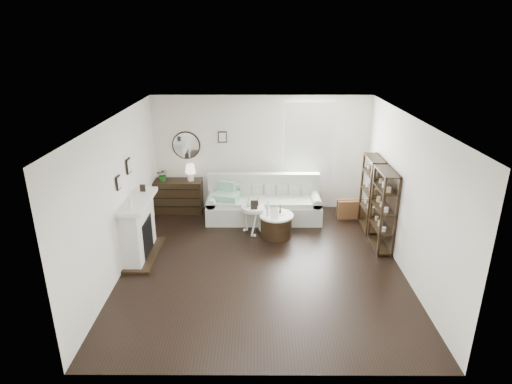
{
  "coord_description": "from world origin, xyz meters",
  "views": [
    {
      "loc": [
        -0.09,
        -6.94,
        4.01
      ],
      "look_at": [
        -0.12,
        0.8,
        1.11
      ],
      "focal_mm": 30.0,
      "sensor_mm": 36.0,
      "label": 1
    }
  ],
  "objects_px": {
    "sofa": "(264,205)",
    "drum_table": "(276,225)",
    "dresser": "(177,196)",
    "pedestal_table": "(253,209)"
  },
  "relations": [
    {
      "from": "sofa",
      "to": "drum_table",
      "type": "xyz_separation_m",
      "value": [
        0.25,
        -0.93,
        -0.08
      ]
    },
    {
      "from": "dresser",
      "to": "pedestal_table",
      "type": "relative_size",
      "value": 1.93
    },
    {
      "from": "dresser",
      "to": "pedestal_table",
      "type": "distance_m",
      "value": 2.15
    },
    {
      "from": "drum_table",
      "to": "pedestal_table",
      "type": "xyz_separation_m",
      "value": [
        -0.48,
        0.15,
        0.3
      ]
    },
    {
      "from": "dresser",
      "to": "drum_table",
      "type": "relative_size",
      "value": 1.65
    },
    {
      "from": "drum_table",
      "to": "sofa",
      "type": "bearing_deg",
      "value": 105.03
    },
    {
      "from": "sofa",
      "to": "drum_table",
      "type": "relative_size",
      "value": 3.62
    },
    {
      "from": "sofa",
      "to": "pedestal_table",
      "type": "distance_m",
      "value": 0.85
    },
    {
      "from": "sofa",
      "to": "dresser",
      "type": "distance_m",
      "value": 2.07
    },
    {
      "from": "drum_table",
      "to": "pedestal_table",
      "type": "relative_size",
      "value": 1.17
    }
  ]
}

